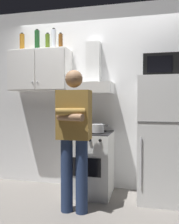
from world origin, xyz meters
TOP-DOWN VIEW (x-y plane):
  - ground_plane at (0.00, 0.00)m, footprint 7.00×7.00m
  - back_wall_tiled at (0.00, 0.60)m, footprint 4.80×0.10m
  - upper_cabinet at (-0.85, 0.37)m, footprint 0.90×0.37m
  - stove_oven at (-0.05, 0.25)m, footprint 0.60×0.62m
  - range_hood at (-0.05, 0.38)m, footprint 0.60×0.44m
  - refrigerator at (0.90, 0.25)m, footprint 0.60×0.62m
  - microwave at (0.90, 0.27)m, footprint 0.48×0.37m
  - person_standing at (-0.10, -0.36)m, footprint 0.38×0.33m
  - cooking_pot at (0.08, 0.13)m, footprint 0.27×0.17m
  - bottle_olive_oil at (-0.74, 0.40)m, footprint 0.07×0.07m
  - bottle_beer_brown at (-0.53, 0.41)m, footprint 0.06×0.06m
  - bottle_wine_green at (-0.91, 0.42)m, footprint 0.08×0.08m
  - bottle_vodka_clear at (-0.64, 0.39)m, footprint 0.07×0.07m
  - bottle_liquor_amber at (-1.15, 0.39)m, footprint 0.07×0.07m

SIDE VIEW (x-z plane):
  - ground_plane at x=0.00m, z-range 0.00..0.00m
  - stove_oven at x=-0.05m, z-range 0.00..0.87m
  - refrigerator at x=0.90m, z-range 0.00..1.60m
  - person_standing at x=-0.10m, z-range 0.08..1.72m
  - cooking_pot at x=0.08m, z-range 0.87..0.98m
  - back_wall_tiled at x=0.00m, z-range 0.00..2.70m
  - range_hood at x=-0.05m, z-range 1.22..1.97m
  - microwave at x=0.90m, z-range 1.60..1.88m
  - upper_cabinet at x=-0.85m, z-range 1.45..2.05m
  - bottle_beer_brown at x=-0.53m, z-range 2.04..2.29m
  - bottle_olive_oil at x=-0.74m, z-range 2.04..2.30m
  - bottle_liquor_amber at x=-1.15m, z-range 2.04..2.32m
  - bottle_vodka_clear at x=-0.64m, z-range 2.04..2.36m
  - bottle_wine_green at x=-0.91m, z-range 2.04..2.37m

